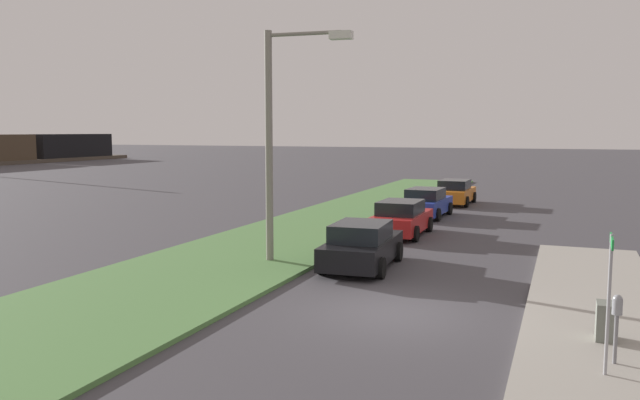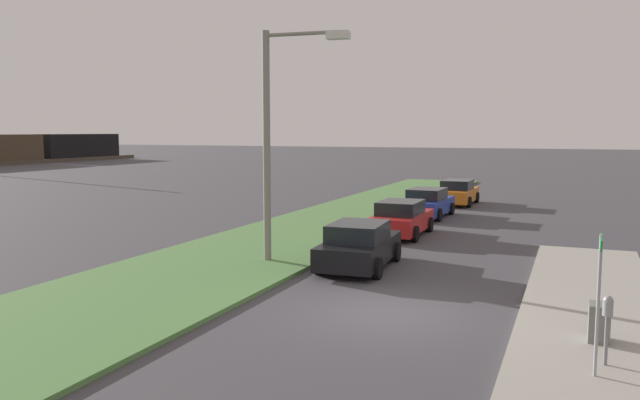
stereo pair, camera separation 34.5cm
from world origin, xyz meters
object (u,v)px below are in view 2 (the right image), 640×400
at_px(parked_car_blue, 428,203).
at_px(parked_car_orange, 458,193).
at_px(streetlight, 277,129).
at_px(parked_car_red, 401,219).
at_px(utility_box, 599,326).
at_px(parking_meter, 607,316).
at_px(street_sign, 599,287).
at_px(parked_car_black, 359,246).

height_order(parked_car_blue, parked_car_orange, same).
height_order(parked_car_orange, streetlight, streetlight).
relative_size(parked_car_red, parked_car_orange, 0.99).
height_order(utility_box, streetlight, streetlight).
relative_size(parked_car_blue, parking_meter, 3.08).
distance_m(parked_car_red, parking_meter, 15.02).
height_order(street_sign, streetlight, streetlight).
height_order(parked_car_red, parked_car_orange, same).
xyz_separation_m(parked_car_blue, utility_box, (-17.75, -7.40, -0.27)).
relative_size(parked_car_orange, utility_box, 4.81).
bearing_deg(parked_car_black, parked_car_orange, -2.94).
distance_m(parked_car_blue, parking_meter, 20.54).
distance_m(parked_car_black, street_sign, 9.90).
height_order(parked_car_orange, parking_meter, parked_car_orange).
xyz_separation_m(parked_car_black, streetlight, (-0.42, 2.68, 3.67)).
xyz_separation_m(parked_car_black, parked_car_blue, (12.54, 0.59, 0.00)).
bearing_deg(utility_box, parking_meter, -177.03).
distance_m(parked_car_black, parking_meter, 9.54).
height_order(parking_meter, streetlight, streetlight).
height_order(parked_car_blue, parking_meter, parked_car_blue).
bearing_deg(streetlight, parked_car_orange, -7.56).
height_order(parked_car_black, parked_car_blue, same).
distance_m(parked_car_black, streetlight, 4.56).
height_order(parked_car_black, parked_car_orange, same).
relative_size(parked_car_red, parking_meter, 3.04).
height_order(parking_meter, utility_box, parking_meter).
relative_size(parked_car_red, utility_box, 4.78).
relative_size(parked_car_orange, street_sign, 1.67).
xyz_separation_m(parking_meter, utility_box, (1.38, 0.07, -0.60)).
relative_size(parked_car_black, parked_car_red, 1.02).
bearing_deg(parked_car_orange, parking_meter, -163.39).
relative_size(parked_car_blue, utility_box, 4.85).
xyz_separation_m(parked_car_blue, parked_car_orange, (6.12, -0.44, 0.00)).
distance_m(street_sign, streetlight, 11.89).
xyz_separation_m(parked_car_blue, streetlight, (-12.96, 2.09, 3.67)).
bearing_deg(parking_meter, streetlight, 57.18).
bearing_deg(parked_car_red, parked_car_black, -176.96).
bearing_deg(street_sign, parked_car_orange, 14.81).
xyz_separation_m(parked_car_red, street_sign, (-13.78, -7.07, 0.99)).
relative_size(parked_car_black, parking_meter, 3.11).
distance_m(parked_car_orange, streetlight, 19.59).
xyz_separation_m(parked_car_red, parked_car_blue, (5.98, 0.21, 0.00)).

